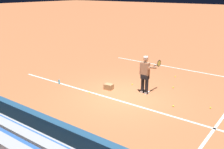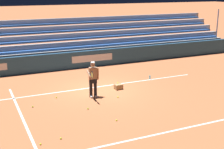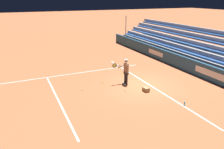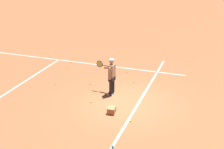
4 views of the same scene
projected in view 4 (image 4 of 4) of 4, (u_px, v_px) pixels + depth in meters
ground_plane at (126, 104)px, 13.38m from camera, size 160.00×160.00×0.00m
court_baseline_white at (137, 105)px, 13.23m from camera, size 12.00×0.10×0.01m
court_sideline_white at (81, 63)px, 18.22m from camera, size 0.10×12.00×0.01m
court_service_line_white at (17, 86)px, 15.09m from camera, size 8.22×0.10×0.01m
tennis_player at (111, 77)px, 13.87m from camera, size 0.62×0.98×1.71m
ball_box_cardboard at (112, 110)px, 12.56m from camera, size 0.43×0.34×0.26m
tennis_ball_midcourt at (91, 102)px, 13.46m from camera, size 0.07×0.07×0.07m
tennis_ball_far_left at (67, 66)px, 17.54m from camera, size 0.07×0.07×0.07m
tennis_ball_stray_back at (131, 121)px, 11.95m from camera, size 0.07×0.07×0.07m
tennis_ball_by_box at (91, 84)px, 15.29m from camera, size 0.07×0.07×0.07m
tennis_ball_on_baseline at (71, 62)px, 18.21m from camera, size 0.07×0.07×0.07m
tennis_ball_near_player at (127, 72)px, 16.76m from camera, size 0.07×0.07×0.07m
tennis_ball_toward_net at (56, 84)px, 15.27m from camera, size 0.07×0.07×0.07m
tennis_ball_far_right at (134, 82)px, 15.45m from camera, size 0.07×0.07×0.07m
water_bottle at (113, 148)px, 10.18m from camera, size 0.07×0.07×0.22m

